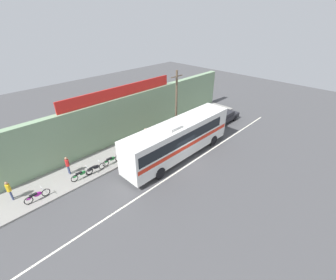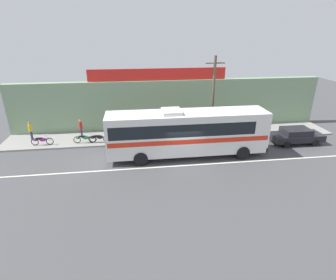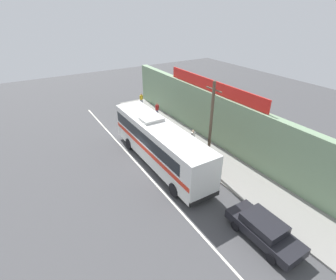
{
  "view_description": "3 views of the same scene",
  "coord_description": "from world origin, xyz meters",
  "px_view_note": "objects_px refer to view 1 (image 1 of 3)",
  "views": [
    {
      "loc": [
        -13.59,
        -11.37,
        12.22
      ],
      "look_at": [
        0.12,
        1.99,
        1.43
      ],
      "focal_mm": 24.28,
      "sensor_mm": 36.0,
      "label": 1
    },
    {
      "loc": [
        -3.54,
        -17.72,
        9.24
      ],
      "look_at": [
        -0.99,
        1.38,
        1.18
      ],
      "focal_mm": 28.4,
      "sensor_mm": 36.0,
      "label": 2
    },
    {
      "loc": [
        16.23,
        -7.94,
        11.96
      ],
      "look_at": [
        0.09,
        1.9,
        1.81
      ],
      "focal_mm": 27.13,
      "sensor_mm": 36.0,
      "label": 3
    }
  ],
  "objects_px": {
    "motorcycle_green": "(37,195)",
    "utility_pole": "(176,104)",
    "intercity_bus": "(178,137)",
    "motorcycle_orange": "(82,174)",
    "pedestrian_by_curb": "(67,164)",
    "pedestrian_near_shop": "(146,135)",
    "parked_car": "(224,116)",
    "motorcycle_blue": "(95,168)",
    "motorcycle_red": "(111,160)",
    "pedestrian_far_left": "(9,189)"
  },
  "relations": [
    {
      "from": "motorcycle_green",
      "to": "utility_pole",
      "type": "bearing_deg",
      "value": -1.64
    },
    {
      "from": "intercity_bus",
      "to": "motorcycle_orange",
      "type": "relative_size",
      "value": 6.2
    },
    {
      "from": "pedestrian_by_curb",
      "to": "pedestrian_near_shop",
      "type": "xyz_separation_m",
      "value": [
        8.03,
        -0.69,
        0.02
      ]
    },
    {
      "from": "utility_pole",
      "to": "motorcycle_green",
      "type": "relative_size",
      "value": 3.93
    },
    {
      "from": "parked_car",
      "to": "motorcycle_green",
      "type": "height_order",
      "value": "parked_car"
    },
    {
      "from": "intercity_bus",
      "to": "motorcycle_orange",
      "type": "xyz_separation_m",
      "value": [
        -8.2,
        3.34,
        -1.5
      ]
    },
    {
      "from": "parked_car",
      "to": "pedestrian_near_shop",
      "type": "height_order",
      "value": "pedestrian_near_shop"
    },
    {
      "from": "motorcycle_blue",
      "to": "pedestrian_near_shop",
      "type": "xyz_separation_m",
      "value": [
        6.34,
        0.73,
        0.57
      ]
    },
    {
      "from": "utility_pole",
      "to": "motorcycle_red",
      "type": "xyz_separation_m",
      "value": [
        -8.14,
        0.45,
        -3.29
      ]
    },
    {
      "from": "parked_car",
      "to": "motorcycle_red",
      "type": "xyz_separation_m",
      "value": [
        -15.27,
        2.21,
        -0.17
      ]
    },
    {
      "from": "intercity_bus",
      "to": "pedestrian_near_shop",
      "type": "xyz_separation_m",
      "value": [
        -0.64,
        3.99,
        -0.93
      ]
    },
    {
      "from": "parked_car",
      "to": "utility_pole",
      "type": "xyz_separation_m",
      "value": [
        -7.13,
        1.76,
        3.12
      ]
    },
    {
      "from": "parked_car",
      "to": "motorcycle_green",
      "type": "bearing_deg",
      "value": 174.28
    },
    {
      "from": "parked_car",
      "to": "pedestrian_near_shop",
      "type": "xyz_separation_m",
      "value": [
        -10.62,
        2.83,
        0.4
      ]
    },
    {
      "from": "motorcycle_orange",
      "to": "pedestrian_far_left",
      "type": "height_order",
      "value": "pedestrian_far_left"
    },
    {
      "from": "utility_pole",
      "to": "pedestrian_far_left",
      "type": "height_order",
      "value": "utility_pole"
    },
    {
      "from": "motorcycle_orange",
      "to": "intercity_bus",
      "type": "bearing_deg",
      "value": -22.16
    },
    {
      "from": "intercity_bus",
      "to": "pedestrian_near_shop",
      "type": "height_order",
      "value": "intercity_bus"
    },
    {
      "from": "pedestrian_by_curb",
      "to": "motorcycle_orange",
      "type": "bearing_deg",
      "value": -70.65
    },
    {
      "from": "motorcycle_green",
      "to": "pedestrian_by_curb",
      "type": "relative_size",
      "value": 1.08
    },
    {
      "from": "motorcycle_orange",
      "to": "motorcycle_red",
      "type": "relative_size",
      "value": 1.03
    },
    {
      "from": "pedestrian_near_shop",
      "to": "motorcycle_blue",
      "type": "bearing_deg",
      "value": -173.45
    },
    {
      "from": "motorcycle_red",
      "to": "pedestrian_by_curb",
      "type": "bearing_deg",
      "value": 158.71
    },
    {
      "from": "intercity_bus",
      "to": "motorcycle_red",
      "type": "xyz_separation_m",
      "value": [
        -5.29,
        3.36,
        -1.5
      ]
    },
    {
      "from": "intercity_bus",
      "to": "parked_car",
      "type": "bearing_deg",
      "value": 6.6
    },
    {
      "from": "motorcycle_orange",
      "to": "motorcycle_red",
      "type": "xyz_separation_m",
      "value": [
        2.91,
        0.02,
        0.0
      ]
    },
    {
      "from": "motorcycle_red",
      "to": "pedestrian_near_shop",
      "type": "bearing_deg",
      "value": 7.67
    },
    {
      "from": "motorcycle_green",
      "to": "intercity_bus",
      "type": "bearing_deg",
      "value": -15.84
    },
    {
      "from": "pedestrian_near_shop",
      "to": "utility_pole",
      "type": "bearing_deg",
      "value": -17.16
    },
    {
      "from": "pedestrian_far_left",
      "to": "pedestrian_by_curb",
      "type": "bearing_deg",
      "value": -0.82
    },
    {
      "from": "motorcycle_orange",
      "to": "pedestrian_by_curb",
      "type": "relative_size",
      "value": 1.17
    },
    {
      "from": "utility_pole",
      "to": "motorcycle_orange",
      "type": "distance_m",
      "value": 11.54
    },
    {
      "from": "pedestrian_by_curb",
      "to": "parked_car",
      "type": "bearing_deg",
      "value": -10.7
    },
    {
      "from": "pedestrian_far_left",
      "to": "utility_pole",
      "type": "bearing_deg",
      "value": -6.59
    },
    {
      "from": "motorcycle_blue",
      "to": "pedestrian_far_left",
      "type": "distance_m",
      "value": 6.21
    },
    {
      "from": "motorcycle_green",
      "to": "pedestrian_near_shop",
      "type": "relative_size",
      "value": 1.06
    },
    {
      "from": "pedestrian_by_curb",
      "to": "pedestrian_near_shop",
      "type": "height_order",
      "value": "pedestrian_near_shop"
    },
    {
      "from": "utility_pole",
      "to": "pedestrian_by_curb",
      "type": "xyz_separation_m",
      "value": [
        -11.52,
        1.77,
        -2.74
      ]
    },
    {
      "from": "parked_car",
      "to": "utility_pole",
      "type": "distance_m",
      "value": 7.98
    },
    {
      "from": "motorcycle_red",
      "to": "parked_car",
      "type": "bearing_deg",
      "value": -8.23
    },
    {
      "from": "intercity_bus",
      "to": "motorcycle_orange",
      "type": "distance_m",
      "value": 8.98
    },
    {
      "from": "pedestrian_near_shop",
      "to": "pedestrian_far_left",
      "type": "height_order",
      "value": "pedestrian_near_shop"
    },
    {
      "from": "motorcycle_red",
      "to": "pedestrian_near_shop",
      "type": "distance_m",
      "value": 4.73
    },
    {
      "from": "intercity_bus",
      "to": "pedestrian_by_curb",
      "type": "xyz_separation_m",
      "value": [
        -8.67,
        4.68,
        -0.95
      ]
    },
    {
      "from": "pedestrian_by_curb",
      "to": "pedestrian_far_left",
      "type": "bearing_deg",
      "value": 179.18
    },
    {
      "from": "motorcycle_orange",
      "to": "pedestrian_far_left",
      "type": "distance_m",
      "value": 5.02
    },
    {
      "from": "intercity_bus",
      "to": "motorcycle_red",
      "type": "distance_m",
      "value": 6.45
    },
    {
      "from": "motorcycle_blue",
      "to": "parked_car",
      "type": "bearing_deg",
      "value": -7.08
    },
    {
      "from": "parked_car",
      "to": "pedestrian_by_curb",
      "type": "relative_size",
      "value": 2.63
    },
    {
      "from": "pedestrian_by_curb",
      "to": "motorcycle_red",
      "type": "bearing_deg",
      "value": -21.29
    }
  ]
}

